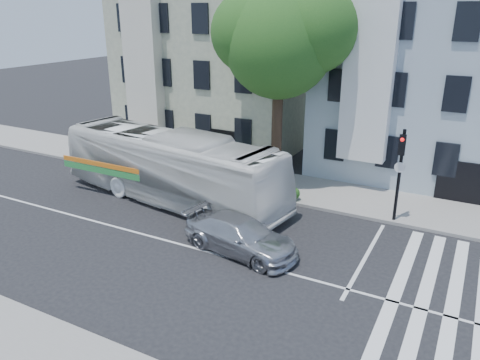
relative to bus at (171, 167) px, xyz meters
The scene contains 9 objects.
ground 5.51m from the bus, 46.15° to the right, with size 120.00×120.00×0.00m, color black.
sidewalk_far 5.82m from the bus, 49.52° to the left, with size 80.00×4.00×0.15m, color gray.
building_left 12.31m from the bus, 106.76° to the left, with size 12.00×10.00×11.00m, color gray.
building_right 15.90m from the bus, 46.63° to the left, with size 12.00×10.00×11.00m, color #9DB0BB.
street_tree 8.65m from the bus, 53.53° to the left, with size 7.30×5.90×11.10m.
bus is the anchor object (origin of this frame).
sedan 6.46m from the bus, 29.22° to the right, with size 4.89×1.99×1.42m, color #B4B6BC.
hedge 3.13m from the bus, 62.52° to the left, with size 8.50×0.84×0.70m, color #2F5B1D, non-canonical shape.
traffic_signal 10.78m from the bus, 13.01° to the left, with size 0.45×0.54×4.35m.
Camera 1 is at (9.70, -14.02, 9.17)m, focal length 35.00 mm.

